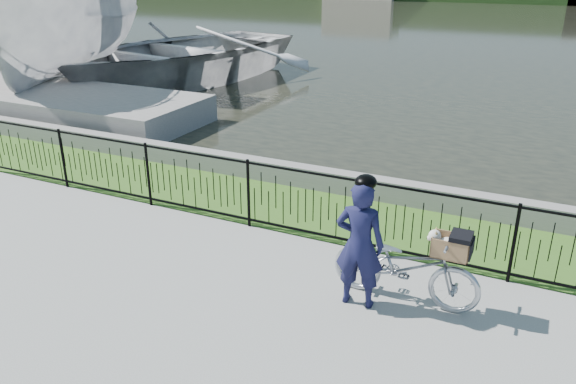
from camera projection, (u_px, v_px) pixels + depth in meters
The scene contains 10 objects.
ground at pixel (256, 287), 7.46m from camera, with size 120.00×120.00×0.00m, color gray.
grass_strip at pixel (329, 214), 9.63m from camera, with size 60.00×2.00×0.01m, color #3A641F.
water at pixel (509, 30), 34.99m from camera, with size 120.00×120.00×0.00m, color #27281D.
quay_wall at pixel (349, 184), 10.39m from camera, with size 60.00×0.30×0.40m, color gray.
fence at pixel (306, 204), 8.58m from camera, with size 14.00×0.06×1.15m, color black, non-canonical shape.
dock at pixel (39, 101), 15.89m from camera, with size 10.00×3.00×0.70m, color gray.
bicycle_rig at pixel (407, 265), 7.01m from camera, with size 1.87×0.65×1.09m.
cyclist at pixel (360, 243), 6.81m from camera, with size 0.64×0.45×1.73m.
boat_near at pixel (63, 24), 18.03m from camera, with size 8.05×11.28×5.89m.
boat_far at pixel (178, 53), 19.79m from camera, with size 8.66×10.88×2.02m.
Camera 1 is at (3.14, -5.61, 4.02)m, focal length 35.00 mm.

